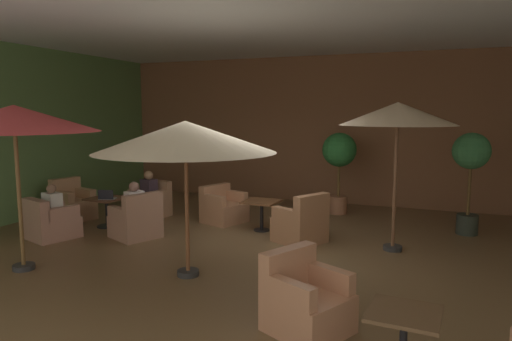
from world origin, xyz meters
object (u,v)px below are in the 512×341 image
at_px(iced_drink_cup, 107,194).
at_px(armchair_mid_center_north, 301,224).
at_px(cafe_table_mid_center, 262,207).
at_px(patron_blue_shirt, 149,186).
at_px(patio_umbrella_center_beige, 185,137).
at_px(armchair_front_left_south, 51,223).
at_px(cafe_table_front_right, 404,327).
at_px(potted_tree_left_corner, 339,157).
at_px(armchair_front_left_north, 151,203).
at_px(patio_umbrella_near_wall, 14,119).
at_px(potted_tree_mid_left, 471,163).
at_px(open_laptop, 107,197).
at_px(patron_by_window, 52,203).
at_px(armchair_mid_center_east, 223,208).
at_px(armchair_front_left_east, 73,204).
at_px(patron_with_friend, 134,201).
at_px(cafe_table_front_left, 107,205).
at_px(armchair_front_right_north, 305,302).
at_px(patio_umbrella_tall_red, 398,115).
at_px(armchair_front_left_west, 136,221).

bearing_deg(iced_drink_cup, armchair_mid_center_north, 3.99).
xyz_separation_m(cafe_table_mid_center, patron_blue_shirt, (-2.82, 0.23, 0.21)).
xyz_separation_m(patio_umbrella_center_beige, iced_drink_cup, (-3.04, 1.98, -1.36)).
height_order(armchair_front_left_south, cafe_table_front_right, armchair_front_left_south).
bearing_deg(potted_tree_left_corner, cafe_table_mid_center, -117.72).
xyz_separation_m(armchair_front_left_north, patio_umbrella_near_wall, (0.28, -3.75, 1.96)).
bearing_deg(patio_umbrella_center_beige, potted_tree_mid_left, 45.65).
bearing_deg(open_laptop, patron_by_window, -116.70).
distance_m(armchair_mid_center_east, patio_umbrella_center_beige, 3.72).
xyz_separation_m(armchair_front_left_east, potted_tree_mid_left, (8.09, 1.83, 1.07)).
bearing_deg(patio_umbrella_center_beige, armchair_front_left_north, 131.68).
relative_size(patio_umbrella_near_wall, patron_with_friend, 3.74).
bearing_deg(patio_umbrella_center_beige, armchair_front_left_south, 166.86).
bearing_deg(armchair_mid_center_east, cafe_table_front_left, -148.97).
distance_m(armchair_front_right_north, patio_umbrella_tall_red, 4.00).
xyz_separation_m(armchair_front_left_east, armchair_front_left_west, (2.24, -0.76, -0.02)).
height_order(cafe_table_mid_center, patron_with_friend, patron_with_friend).
height_order(patio_umbrella_near_wall, potted_tree_mid_left, patio_umbrella_near_wall).
bearing_deg(cafe_table_mid_center, patio_umbrella_center_beige, -91.81).
distance_m(armchair_front_left_south, potted_tree_left_corner, 6.26).
xyz_separation_m(armchair_front_left_north, potted_tree_left_corner, (3.93, 1.85, 1.03)).
bearing_deg(cafe_table_front_left, cafe_table_front_right, -29.50).
height_order(armchair_front_left_north, armchair_mid_center_north, armchair_mid_center_north).
height_order(armchair_front_left_north, patio_umbrella_tall_red, patio_umbrella_tall_red).
xyz_separation_m(cafe_table_front_left, armchair_front_left_east, (-1.16, 0.27, -0.11)).
height_order(armchair_front_left_west, open_laptop, armchair_front_left_west).
distance_m(armchair_front_left_north, armchair_mid_center_east, 1.78).
relative_size(armchair_front_right_north, patio_umbrella_center_beige, 0.40).
xyz_separation_m(armchair_front_left_east, armchair_front_left_south, (0.78, -1.39, -0.04)).
xyz_separation_m(armchair_front_left_east, armchair_mid_center_north, (5.23, 0.09, 0.00)).
distance_m(armchair_front_left_west, cafe_table_front_right, 5.84).
xyz_separation_m(potted_tree_left_corner, open_laptop, (-4.10, -3.13, -0.68)).
height_order(armchair_front_left_east, armchair_front_left_south, armchair_front_left_east).
xyz_separation_m(patio_umbrella_near_wall, iced_drink_cup, (-0.60, 2.67, -1.60)).
xyz_separation_m(armchair_mid_center_east, iced_drink_cup, (-2.10, -1.18, 0.36)).
bearing_deg(cafe_table_front_right, patio_umbrella_near_wall, 171.25).
xyz_separation_m(armchair_front_left_south, cafe_table_mid_center, (3.47, 2.00, 0.18)).
bearing_deg(patio_umbrella_near_wall, armchair_mid_center_east, 68.66).
height_order(armchair_mid_center_east, patron_with_friend, patron_with_friend).
distance_m(armchair_front_left_east, armchair_front_right_north, 6.99).
xyz_separation_m(armchair_front_left_west, potted_tree_left_corner, (3.13, 3.49, 1.02)).
relative_size(cafe_table_front_left, cafe_table_mid_center, 1.05).
bearing_deg(armchair_front_left_west, potted_tree_left_corner, 48.12).
distance_m(potted_tree_left_corner, patron_with_friend, 4.75).
relative_size(patio_umbrella_near_wall, iced_drink_cup, 22.52).
distance_m(armchair_mid_center_north, patron_blue_shirt, 3.88).
xyz_separation_m(armchair_mid_center_east, patron_by_window, (-2.43, -2.33, 0.37)).
height_order(cafe_table_front_left, armchair_front_right_north, armchair_front_right_north).
bearing_deg(patron_blue_shirt, armchair_front_left_north, 75.78).
distance_m(patio_umbrella_center_beige, iced_drink_cup, 3.88).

